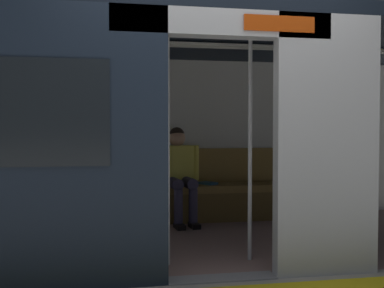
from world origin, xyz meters
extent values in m
plane|color=gray|center=(0.00, 0.00, 0.00)|extent=(60.00, 60.00, 0.00)
cube|color=silver|center=(-0.85, 0.02, 1.03)|extent=(0.85, 0.12, 2.06)
cube|color=black|center=(-0.85, 0.03, 1.28)|extent=(0.47, 0.02, 0.55)
cube|color=black|center=(1.40, 0.09, 1.28)|extent=(1.10, 0.02, 0.76)
cube|color=silver|center=(0.00, 0.00, 1.96)|extent=(1.70, 0.16, 0.20)
cube|color=#BF3F0C|center=(-0.42, 0.09, 1.96)|extent=(0.56, 0.02, 0.12)
cube|color=black|center=(0.00, -1.28, 2.12)|extent=(6.40, 2.73, 0.12)
cube|color=gray|center=(0.00, -1.28, 0.00)|extent=(6.08, 2.57, 0.01)
cube|color=silver|center=(0.00, -2.57, 1.03)|extent=(6.08, 0.10, 2.06)
cube|color=olive|center=(0.00, -2.51, 0.68)|extent=(3.52, 0.06, 0.45)
cube|color=white|center=(0.00, -1.28, 2.03)|extent=(4.48, 0.16, 0.03)
cube|color=gray|center=(0.00, 0.00, 0.01)|extent=(0.85, 0.19, 0.01)
cube|color=olive|center=(0.00, -2.29, 0.41)|extent=(2.75, 0.44, 0.09)
cube|color=brown|center=(0.00, -2.09, 0.18)|extent=(2.75, 0.04, 0.37)
cube|color=#D8CC4C|center=(0.01, -2.27, 0.71)|extent=(0.40, 0.26, 0.50)
sphere|color=tan|center=(0.01, -2.27, 1.05)|extent=(0.21, 0.21, 0.21)
sphere|color=black|center=(0.01, -2.28, 1.09)|extent=(0.19, 0.19, 0.19)
cylinder|color=#D8CC4C|center=(-0.22, -2.26, 0.74)|extent=(0.08, 0.08, 0.44)
cylinder|color=#D8CC4C|center=(0.24, -2.21, 0.74)|extent=(0.08, 0.08, 0.44)
cylinder|color=#38334C|center=(-0.10, -2.08, 0.51)|extent=(0.18, 0.41, 0.14)
cylinder|color=#38334C|center=(0.08, -2.06, 0.51)|extent=(0.18, 0.41, 0.14)
cylinder|color=#38334C|center=(-0.12, -1.88, 0.25)|extent=(0.10, 0.10, 0.42)
cylinder|color=#38334C|center=(0.06, -1.86, 0.25)|extent=(0.10, 0.10, 0.42)
cube|color=black|center=(-0.13, -1.83, 0.03)|extent=(0.12, 0.23, 0.06)
cube|color=black|center=(0.05, -1.81, 0.03)|extent=(0.12, 0.23, 0.06)
cube|color=#262D4C|center=(0.50, -2.30, 0.54)|extent=(0.26, 0.14, 0.17)
cube|color=#1A2035|center=(0.50, -2.23, 0.53)|extent=(0.02, 0.01, 0.14)
cube|color=#26598C|center=(-0.39, -2.30, 0.47)|extent=(0.25, 0.27, 0.03)
cylinder|color=silver|center=(0.36, -0.43, 1.02)|extent=(0.04, 0.04, 2.04)
cylinder|color=silver|center=(-0.36, -0.45, 1.02)|extent=(0.04, 0.04, 2.04)
camera|label=1|loc=(0.86, 3.44, 1.16)|focal=43.20mm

